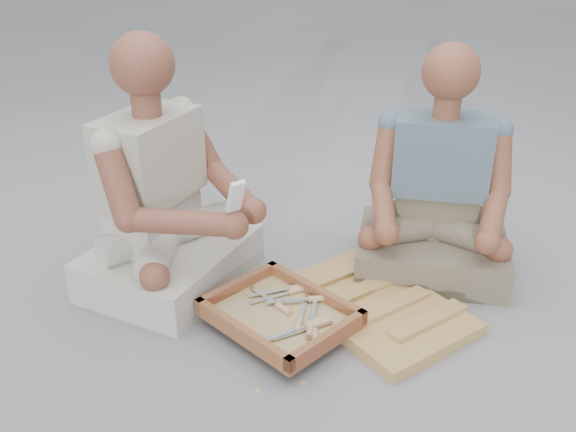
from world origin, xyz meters
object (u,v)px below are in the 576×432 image
Objects in this scene: carved_panel at (374,306)px; craftsman at (164,205)px; tool_tray at (280,315)px; companion at (437,200)px.

craftsman reaches higher than carved_panel.
carved_panel is 1.29× the size of tool_tray.
craftsman is at bearing -179.98° from tool_tray.
craftsman reaches higher than companion.
tool_tray is at bearing -123.69° from carved_panel.
companion is (0.02, 0.41, 0.28)m from carved_panel.
tool_tray reaches higher than carved_panel.
craftsman is at bearing -158.05° from carved_panel.
craftsman is at bearing 15.99° from companion.
craftsman reaches higher than tool_tray.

